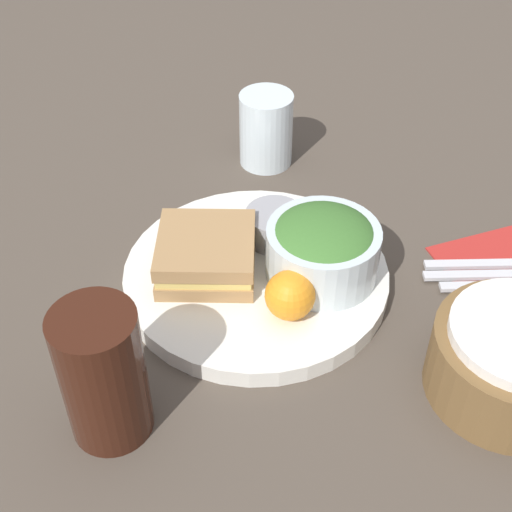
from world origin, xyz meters
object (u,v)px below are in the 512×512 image
Objects in this scene: sandwich at (206,254)px; plate at (256,276)px; dressing_cup at (275,225)px; salad_bowl at (323,247)px; water_glass at (266,129)px; fork at (509,264)px; drink_glass at (103,375)px.

plate is at bearing 159.11° from sandwich.
sandwich is 0.09m from dressing_cup.
sandwich is 0.13m from salad_bowl.
dressing_cup is 0.68× the size of water_glass.
fork is (-0.28, 0.07, -0.00)m from plate.
plate is at bearing 66.89° from water_glass.
sandwich is (0.05, -0.02, 0.03)m from plate.
dressing_cup is 0.29m from drink_glass.
fork is (-0.33, 0.09, -0.04)m from sandwich.
water_glass reaches higher than fork.
dressing_cup is at bearing 72.50° from water_glass.
sandwich is 0.69× the size of fork.
fork is (-0.21, 0.05, -0.05)m from salad_bowl.
sandwich is at bearing -20.89° from plate.
water_glass reaches higher than plate.
dressing_cup is (-0.04, -0.04, 0.03)m from plate.
drink_glass is at bearing 21.86° from salad_bowl.
dressing_cup is at bearing -131.19° from plate.
dressing_cup is at bearing -70.45° from salad_bowl.
salad_bowl is 0.08m from dressing_cup.
plate is 4.33× the size of dressing_cup.
plate is 0.09m from salad_bowl.
drink_glass is at bearing 47.45° from sandwich.
dressing_cup reaches higher than plate.
plate reaches higher than fork.
fork is 0.35m from water_glass.
sandwich is 0.34m from fork.
sandwich reaches higher than dressing_cup.
drink_glass is at bearing 34.80° from plate.
water_glass is at bearing -128.64° from drink_glass.
drink_glass is (0.25, 0.10, 0.01)m from salad_bowl.
salad_bowl is at bearing 157.33° from sandwich.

